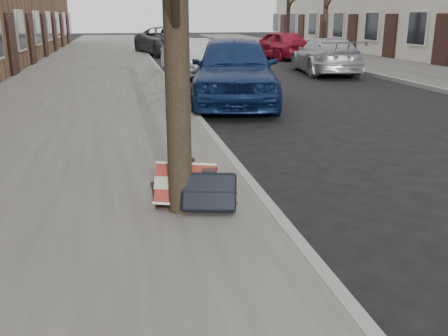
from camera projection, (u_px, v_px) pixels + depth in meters
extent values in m
plane|color=black|center=(413.00, 231.00, 4.85)|extent=(120.00, 120.00, 0.00)
cube|color=gray|center=(92.00, 72.00, 18.17)|extent=(5.00, 70.00, 0.12)
cube|color=#65615C|center=(382.00, 65.00, 20.39)|extent=(4.00, 70.00, 0.12)
cube|color=black|center=(192.00, 192.00, 5.55)|extent=(0.85, 0.85, 0.02)
cube|color=maroon|center=(186.00, 185.00, 5.09)|extent=(0.68, 0.52, 0.47)
cube|color=black|center=(209.00, 192.00, 4.95)|extent=(0.61, 0.44, 0.43)
imported|color=#10224F|center=(234.00, 70.00, 11.64)|extent=(2.76, 4.97, 1.60)
imported|color=#AAAEB3|center=(193.00, 58.00, 17.11)|extent=(1.94, 3.97, 1.25)
imported|color=#37383C|center=(168.00, 41.00, 26.17)|extent=(3.54, 5.66, 1.46)
imported|color=#A2A4A9|center=(325.00, 56.00, 17.81)|extent=(2.36, 4.59, 1.27)
imported|color=maroon|center=(279.00, 45.00, 23.88)|extent=(2.63, 4.29, 1.36)
cylinder|color=black|center=(326.00, 8.00, 24.01)|extent=(0.23, 0.23, 4.47)
cylinder|color=black|center=(288.00, 7.00, 29.22)|extent=(0.23, 0.23, 4.73)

